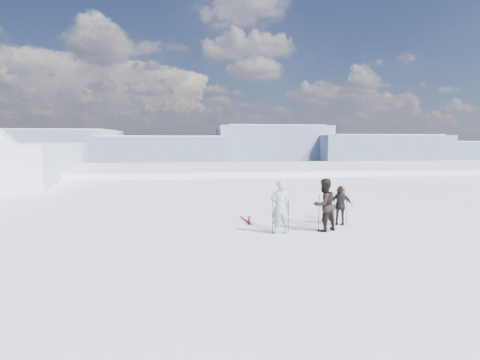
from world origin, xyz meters
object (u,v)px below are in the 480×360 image
at_px(skier_dark, 324,205).
at_px(skier_pack, 341,206).
at_px(skier_grey, 280,207).
at_px(skis_loose, 247,220).

xyz_separation_m(skier_dark, skier_pack, (0.95, 0.80, -0.19)).
bearing_deg(skier_pack, skier_grey, 43.11).
xyz_separation_m(skier_grey, skis_loose, (-0.83, 2.21, -0.93)).
bearing_deg(skis_loose, skier_grey, -69.46).
height_order(skier_dark, skier_pack, skier_dark).
bearing_deg(skier_dark, skier_grey, -17.20).
relative_size(skier_grey, skier_dark, 0.99).
bearing_deg(skier_dark, skier_pack, -162.96).
height_order(skier_grey, skier_dark, skier_dark).
bearing_deg(skier_grey, skis_loose, -65.99).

